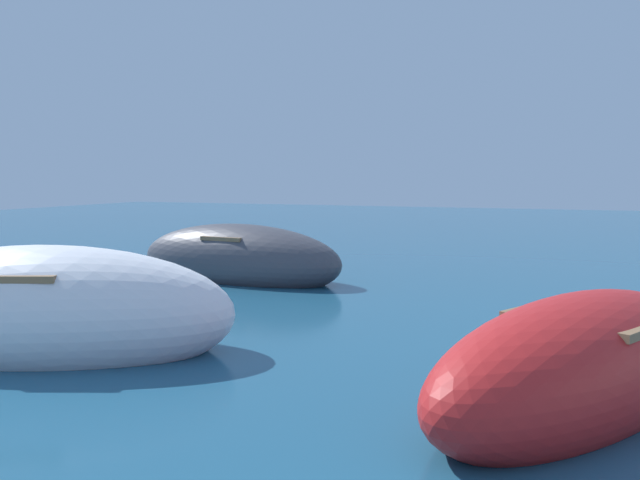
% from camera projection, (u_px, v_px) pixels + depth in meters
% --- Properties ---
extents(moored_boat_1, '(5.16, 3.53, 1.73)m').
position_uv_depth(moored_boat_1, '(43.00, 314.00, 7.92)').
color(moored_boat_1, white).
rests_on(moored_boat_1, ground).
extents(moored_boat_3, '(3.40, 4.63, 1.40)m').
position_uv_depth(moored_boat_3, '(581.00, 366.00, 6.06)').
color(moored_boat_3, '#B21E1E').
rests_on(moored_boat_3, ground).
extents(moored_boat_5, '(4.90, 2.09, 1.53)m').
position_uv_depth(moored_boat_5, '(239.00, 260.00, 13.50)').
color(moored_boat_5, '#3F3F47').
rests_on(moored_boat_5, ground).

